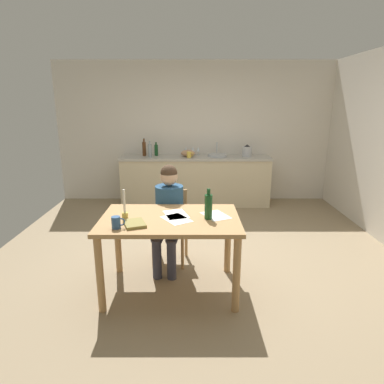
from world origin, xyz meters
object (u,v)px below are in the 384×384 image
(wine_bottle_on_table, at_px, (210,206))
(stovetop_kettle, at_px, (248,151))
(book_magazine, at_px, (136,224))
(mixing_bowl, at_px, (189,153))
(wine_glass_near_sink, at_px, (199,149))
(wine_glass_back_left, at_px, (187,149))
(wine_glass_by_kettle, at_px, (194,149))
(teacup_on_counter, at_px, (190,155))
(dining_table, at_px, (171,228))
(person_seated, at_px, (170,211))
(bottle_wine_red, at_px, (158,150))
(coffee_mug, at_px, (118,222))
(bottle_oil, at_px, (145,149))
(chair_at_table, at_px, (172,222))
(candlestick, at_px, (126,210))
(bottle_vinegar, at_px, (151,150))
(sink_unit, at_px, (219,155))

(wine_bottle_on_table, xyz_separation_m, stovetop_kettle, (0.85, 3.02, 0.09))
(book_magazine, height_order, stovetop_kettle, stovetop_kettle)
(mixing_bowl, distance_m, wine_glass_near_sink, 0.25)
(wine_bottle_on_table, bearing_deg, wine_glass_back_left, 94.94)
(wine_glass_by_kettle, relative_size, teacup_on_counter, 1.28)
(dining_table, xyz_separation_m, person_seated, (-0.05, 0.53, 0.01))
(dining_table, distance_m, bottle_wine_red, 3.12)
(coffee_mug, relative_size, teacup_on_counter, 1.01)
(bottle_oil, xyz_separation_m, bottle_wine_red, (0.22, 0.02, -0.03))
(chair_at_table, height_order, candlestick, candlestick)
(bottle_oil, bearing_deg, stovetop_kettle, -2.02)
(person_seated, bearing_deg, coffee_mug, -116.70)
(chair_at_table, relative_size, person_seated, 0.72)
(bottle_vinegar, distance_m, teacup_on_counter, 0.71)
(wine_glass_back_left, bearing_deg, candlestick, -99.74)
(dining_table, bearing_deg, mixing_bowl, 87.28)
(book_magazine, bearing_deg, dining_table, 12.24)
(wine_glass_near_sink, bearing_deg, book_magazine, -100.92)
(dining_table, height_order, wine_bottle_on_table, wine_bottle_on_table)
(chair_at_table, height_order, sink_unit, sink_unit)
(candlestick, bearing_deg, person_seated, 53.64)
(wine_bottle_on_table, bearing_deg, sink_unit, 84.14)
(bottle_vinegar, xyz_separation_m, bottle_wine_red, (0.09, 0.18, -0.02))
(wine_bottle_on_table, distance_m, mixing_bowl, 3.02)
(bottle_oil, bearing_deg, wine_glass_by_kettle, 5.29)
(dining_table, bearing_deg, sink_unit, 77.15)
(dining_table, relative_size, bottle_vinegar, 4.64)
(bottle_oil, bearing_deg, wine_bottle_on_table, -71.34)
(person_seated, bearing_deg, wine_glass_by_kettle, 83.80)
(person_seated, bearing_deg, stovetop_kettle, 62.58)
(chair_at_table, height_order, mixing_bowl, mixing_bowl)
(bottle_oil, relative_size, wine_glass_back_left, 2.06)
(mixing_bowl, bearing_deg, teacup_on_counter, -80.80)
(sink_unit, height_order, bottle_wine_red, bottle_wine_red)
(chair_at_table, xyz_separation_m, bottle_oil, (-0.63, 2.38, 0.56))
(wine_bottle_on_table, bearing_deg, candlestick, 177.65)
(dining_table, height_order, sink_unit, sink_unit)
(mixing_bowl, bearing_deg, bottle_oil, 174.80)
(person_seated, distance_m, bottle_wine_red, 2.60)
(stovetop_kettle, height_order, wine_glass_back_left, stovetop_kettle)
(book_magazine, relative_size, sink_unit, 0.65)
(mixing_bowl, distance_m, stovetop_kettle, 1.08)
(person_seated, height_order, wine_glass_back_left, person_seated)
(wine_glass_by_kettle, bearing_deg, book_magazine, -99.25)
(bottle_vinegar, height_order, bottle_wine_red, bottle_vinegar)
(candlestick, relative_size, wine_glass_back_left, 1.83)
(coffee_mug, xyz_separation_m, wine_glass_by_kettle, (0.69, 3.41, 0.17))
(chair_at_table, relative_size, bottle_oil, 2.71)
(bottle_oil, distance_m, teacup_on_counter, 0.86)
(candlestick, bearing_deg, coffee_mug, -93.89)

